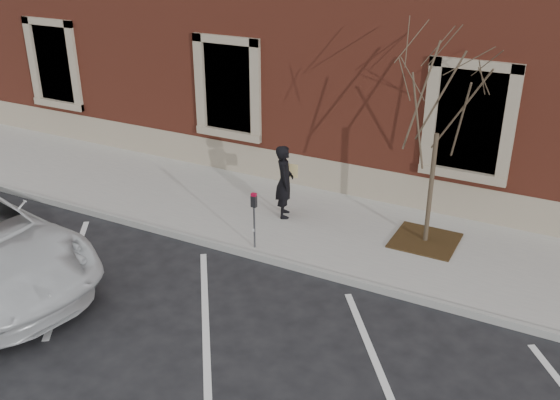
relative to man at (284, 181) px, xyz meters
The scene contains 9 objects.
ground 2.06m from the man, 74.34° to the right, with size 120.00×120.00×0.00m, color #28282B.
sidewalk_near 1.03m from the man, ahead, with size 40.00×3.50×0.15m, color #B6B3AB.
curb_near 2.07m from the man, 74.76° to the right, with size 40.00×0.12×0.15m, color #9E9E99.
parking_stripes 4.09m from the man, 82.94° to the right, with size 28.00×4.40×0.01m, color silver, non-canonical shape.
building_civic 6.73m from the man, 85.35° to the left, with size 40.00×8.62×8.00m.
man is the anchor object (origin of this frame).
parking_meter 1.62m from the man, 84.74° to the right, with size 0.11×0.08×1.21m.
tree_grate 3.29m from the man, ahead, with size 1.30×1.30×0.03m, color #462F16.
sapling 3.86m from the man, ahead, with size 2.58×2.58×4.30m.
Camera 1 is at (5.35, -9.58, 6.37)m, focal length 40.00 mm.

